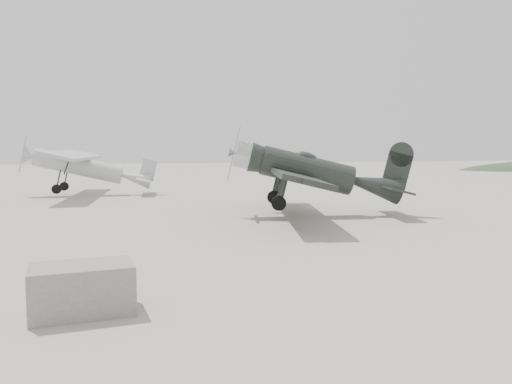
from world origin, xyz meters
TOP-DOWN VIEW (x-y plane):
  - ground at (0.00, 0.00)m, footprint 160.00×160.00m
  - lowwing_monoplane at (2.74, 5.25)m, footprint 7.90×10.94m
  - highwing_monoplane at (-7.58, 17.52)m, footprint 7.90×11.12m
  - equipment_block at (-5.93, -5.63)m, footprint 1.87×1.28m

SIDE VIEW (x-z plane):
  - ground at x=0.00m, z-range 0.00..0.00m
  - equipment_block at x=-5.93m, z-range 0.00..0.88m
  - lowwing_monoplane at x=2.74m, z-range 0.10..3.62m
  - highwing_monoplane at x=-7.58m, z-range 0.40..3.55m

